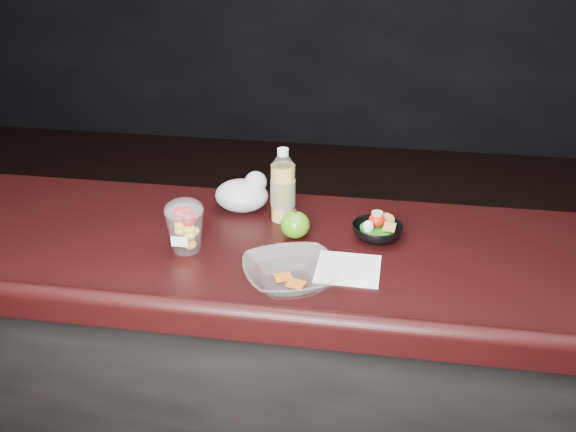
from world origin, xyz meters
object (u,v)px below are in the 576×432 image
Objects in this scene: takeout_bowl at (291,275)px; snack_bowl at (377,230)px; fruit_cup at (185,225)px; lemonade_bottle at (283,190)px; green_apple at (295,225)px.

snack_bowl is at bearing 54.48° from takeout_bowl.
snack_bowl is 0.34m from takeout_bowl.
fruit_cup is 0.33m from takeout_bowl.
takeout_bowl is at bearing -22.77° from fruit_cup.
fruit_cup is 0.49× the size of takeout_bowl.
lemonade_bottle is 0.37m from takeout_bowl.
green_apple is 0.50× the size of snack_bowl.
takeout_bowl is at bearing -77.30° from lemonade_bottle.
lemonade_bottle is 0.32m from fruit_cup.
takeout_bowl is (-0.20, -0.28, 0.00)m from snack_bowl.
snack_bowl is (0.50, 0.15, -0.05)m from fruit_cup.
lemonade_bottle is at bearing 164.04° from snack_bowl.
fruit_cup is at bearing 157.23° from takeout_bowl.
green_apple is at bearing -64.10° from lemonade_bottle.
fruit_cup is at bearing -134.49° from lemonade_bottle.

